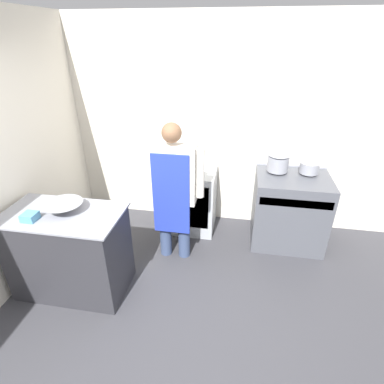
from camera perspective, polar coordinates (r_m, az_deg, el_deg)
ground_plane at (r=2.99m, az=-5.76°, el=-26.78°), size 14.00×14.00×0.00m
wall_back at (r=4.04m, az=1.50°, el=12.20°), size 8.00×0.05×2.70m
wall_left at (r=3.67m, az=-29.74°, el=6.90°), size 0.05×8.00×2.70m
prep_counter at (r=3.36m, az=-22.17°, el=-10.51°), size 1.15×0.64×0.93m
stove at (r=4.00m, az=17.94°, el=-3.26°), size 0.88×0.71×0.94m
fridge_unit at (r=4.10m, az=-0.58°, el=-1.46°), size 0.71×0.57×0.86m
person_cook at (r=3.31m, az=-3.62°, el=1.11°), size 0.69×0.24×1.66m
mixing_bowl at (r=3.11m, az=-23.25°, el=-2.73°), size 0.37×0.37×0.10m
plastic_tub at (r=3.11m, az=-28.49°, el=-4.17°), size 0.13×0.13×0.07m
stock_pot at (r=3.83m, az=16.08°, el=5.50°), size 0.26×0.26×0.23m
sauce_pot at (r=3.91m, az=21.42°, el=4.33°), size 0.23×0.23×0.13m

